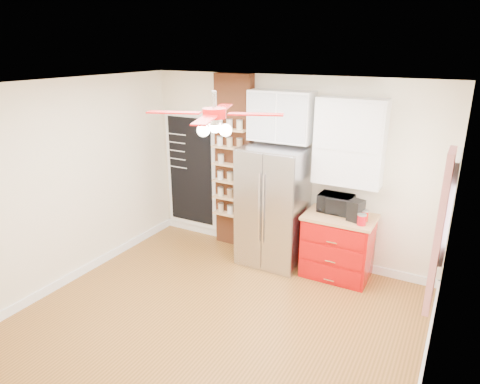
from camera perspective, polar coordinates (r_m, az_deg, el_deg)
The scene contains 21 objects.
floor at distance 5.30m, azimuth -2.91°, elevation -16.54°, with size 4.50×4.50×0.00m, color #945C25.
ceiling at distance 4.34m, azimuth -3.51°, elevation 13.96°, with size 4.50×4.50×0.00m, color white.
wall_back at distance 6.35m, azimuth 6.31°, elevation 3.05°, with size 4.50×0.02×2.70m, color beige.
wall_front at distance 3.31m, azimuth -22.18°, elevation -13.97°, with size 4.50×0.02×2.70m, color beige.
wall_left at distance 6.08m, azimuth -21.57°, elevation 1.10°, with size 0.02×4.00×2.70m, color beige.
wall_right at distance 4.05m, azimuth 25.40°, elevation -8.21°, with size 0.02×4.00×2.70m, color beige.
chalkboard at distance 7.17m, azimuth -6.53°, elevation 2.82°, with size 0.95×0.05×1.95m.
brick_pillar at distance 6.63m, azimuth -0.76°, elevation 3.85°, with size 0.60×0.16×2.70m, color brown.
fridge at distance 6.19m, azimuth 4.42°, elevation -1.94°, with size 0.90×0.70×1.75m, color #A4A4A9.
upper_glass_cabinet at distance 6.04m, azimuth 5.50°, elevation 10.04°, with size 0.90×0.35×0.70m, color white.
red_cabinet at distance 6.11m, azimuth 12.89°, elevation -7.01°, with size 0.94×0.64×0.90m.
upper_shelf_unit at distance 5.81m, azimuth 14.39°, elevation 6.42°, with size 0.90×0.30×1.15m, color white.
window at distance 4.81m, azimuth 26.29°, elevation -1.55°, with size 0.04×0.75×1.05m, color white.
curtain at distance 4.33m, azimuth 25.01°, elevation -4.95°, with size 0.06×0.40×1.55m, color red.
ceiling_fan at distance 4.37m, azimuth -3.44°, elevation 10.35°, with size 1.40×1.40×0.44m.
toaster_oven at distance 6.01m, azimuth 12.63°, elevation -1.49°, with size 0.46×0.31×0.25m, color black.
coffee_maker at distance 5.78m, azimuth 15.20°, elevation -2.39°, with size 0.16×0.20×0.27m, color black.
canister_left at distance 5.68m, azimuth 15.91°, elevation -3.63°, with size 0.11×0.11×0.13m, color red.
canister_right at distance 5.81m, azimuth 16.28°, elevation -3.13°, with size 0.09×0.09×0.13m, color red.
pantry_jar_oats at distance 6.55m, azimuth -2.54°, elevation 4.43°, with size 0.10×0.10×0.13m, color #C5B397.
pantry_jar_beans at distance 6.46m, azimuth -0.47°, elevation 4.17°, with size 0.09×0.09×0.12m, color olive.
Camera 1 is at (2.29, -3.67, 3.07)m, focal length 32.00 mm.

